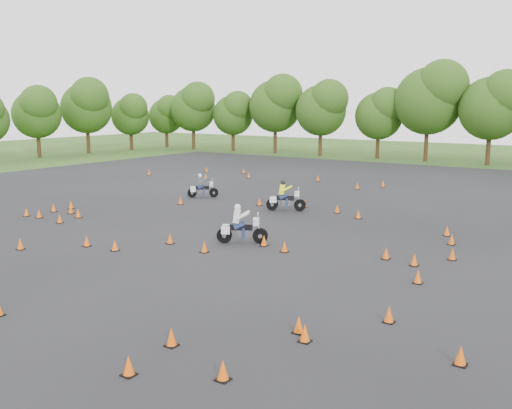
# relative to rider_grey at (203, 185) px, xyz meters

# --- Properties ---
(ground) EXTENTS (140.00, 140.00, 0.00)m
(ground) POSITION_rel_rider_grey_xyz_m (8.04, -9.86, -0.77)
(ground) COLOR #2D5119
(ground) RESTS_ON ground
(asphalt_pad) EXTENTS (62.00, 62.00, 0.00)m
(asphalt_pad) POSITION_rel_rider_grey_xyz_m (8.04, -3.86, -0.77)
(asphalt_pad) COLOR black
(asphalt_pad) RESTS_ON ground
(treeline) EXTENTS (86.55, 32.61, 10.74)m
(treeline) POSITION_rel_rider_grey_xyz_m (12.04, 25.51, 3.87)
(treeline) COLOR #2A4A15
(treeline) RESTS_ON ground
(traffic_cones) EXTENTS (36.24, 33.27, 0.45)m
(traffic_cones) POSITION_rel_rider_grey_xyz_m (7.91, -4.79, -0.54)
(traffic_cones) COLOR #EB5609
(traffic_cones) RESTS_ON asphalt_pad
(rider_grey) EXTENTS (1.91, 1.74, 1.53)m
(rider_grey) POSITION_rel_rider_grey_xyz_m (0.00, 0.00, 0.00)
(rider_grey) COLOR #45494D
(rider_grey) RESTS_ON ground
(rider_yellow) EXTENTS (2.31, 1.57, 1.72)m
(rider_yellow) POSITION_rel_rider_grey_xyz_m (6.80, -0.99, 0.10)
(rider_yellow) COLOR #F8FF16
(rider_yellow) RESTS_ON ground
(rider_white) EXTENTS (2.26, 1.71, 1.71)m
(rider_white) POSITION_rel_rider_grey_xyz_m (9.10, -8.49, 0.09)
(rider_white) COLOR silver
(rider_white) RESTS_ON ground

